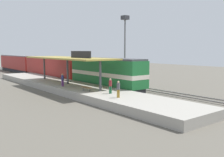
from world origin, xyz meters
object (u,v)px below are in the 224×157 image
at_px(locomotive, 106,73).
at_px(passenger_carriage_front, 52,67).
at_px(passenger_carriage_rear, 17,63).
at_px(person_walking, 63,79).
at_px(platform_bench, 87,87).
at_px(person_boarding, 110,85).
at_px(person_waiting, 118,88).
at_px(freight_car, 86,70).
at_px(light_mast, 125,35).

distance_m(locomotive, passenger_carriage_front, 18.00).
height_order(locomotive, passenger_carriage_front, locomotive).
height_order(passenger_carriage_rear, person_walking, passenger_carriage_rear).
height_order(platform_bench, person_boarding, person_boarding).
distance_m(locomotive, person_walking, 6.45).
relative_size(locomotive, person_waiting, 8.44).
height_order(locomotive, freight_car, locomotive).
xyz_separation_m(light_mast, person_boarding, (-12.64, -12.04, -6.54)).
height_order(light_mast, person_walking, light_mast).
distance_m(freight_car, person_boarding, 21.93).
bearing_deg(person_boarding, passenger_carriage_rear, 84.00).
bearing_deg(platform_bench, passenger_carriage_front, 74.90).
xyz_separation_m(passenger_carriage_rear, light_mast, (7.80, -34.05, 6.08)).
distance_m(locomotive, passenger_carriage_rear, 38.80).
bearing_deg(person_boarding, passenger_carriage_front, 79.16).
relative_size(passenger_carriage_front, person_boarding, 11.70).
xyz_separation_m(locomotive, light_mast, (7.80, 4.75, 5.99)).
distance_m(freight_car, person_waiting, 24.46).
distance_m(person_walking, person_boarding, 8.63).
bearing_deg(light_mast, locomotive, -148.65).
xyz_separation_m(platform_bench, person_walking, (-0.31, 5.45, 0.51)).
distance_m(person_waiting, person_walking, 10.92).
height_order(passenger_carriage_front, passenger_carriage_rear, same).
xyz_separation_m(passenger_carriage_front, person_waiting, (-5.69, -27.68, -0.46)).
height_order(locomotive, person_waiting, locomotive).
relative_size(platform_bench, passenger_carriage_rear, 0.08).
xyz_separation_m(locomotive, person_boarding, (-4.84, -7.28, -0.56)).
bearing_deg(person_boarding, freight_car, 64.50).
bearing_deg(passenger_carriage_front, person_waiting, -101.61).
distance_m(platform_bench, freight_car, 19.82).
bearing_deg(person_walking, person_waiting, -86.74).
relative_size(platform_bench, person_walking, 0.99).
height_order(platform_bench, locomotive, locomotive).
height_order(platform_bench, passenger_carriage_rear, passenger_carriage_rear).
height_order(freight_car, person_walking, freight_car).
bearing_deg(person_walking, locomotive, -10.95).
relative_size(passenger_carriage_front, passenger_carriage_rear, 1.00).
distance_m(platform_bench, passenger_carriage_rear, 43.46).
xyz_separation_m(person_waiting, person_walking, (-0.62, 10.90, 0.00)).
relative_size(passenger_carriage_rear, person_boarding, 11.70).
xyz_separation_m(person_walking, person_boarding, (1.47, -8.50, 0.00)).
xyz_separation_m(freight_car, person_walking, (-10.91, -11.29, -0.12)).
height_order(platform_bench, light_mast, light_mast).
bearing_deg(locomotive, platform_bench, -144.82).
bearing_deg(light_mast, passenger_carriage_front, 120.49).
bearing_deg(passenger_carriage_rear, platform_bench, -97.94).
height_order(platform_bench, person_waiting, person_waiting).
bearing_deg(passenger_carriage_rear, light_mast, -77.10).
bearing_deg(locomotive, person_walking, 169.05).
bearing_deg(person_boarding, person_waiting, -109.40).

